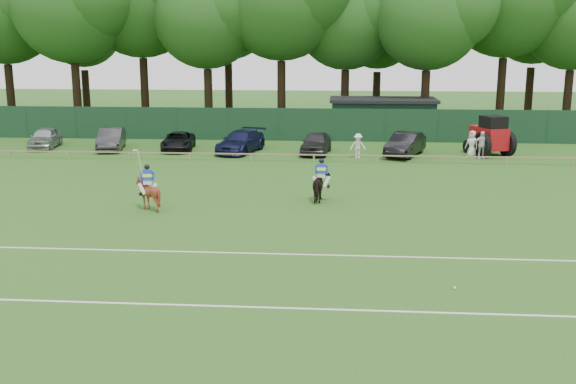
# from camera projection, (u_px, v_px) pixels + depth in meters

# --- Properties ---
(ground) EXTENTS (160.00, 160.00, 0.00)m
(ground) POSITION_uv_depth(u_px,v_px,m) (269.00, 246.00, 25.31)
(ground) COLOR #1E4C14
(ground) RESTS_ON ground
(horse_dark) EXTENTS (0.83, 1.78, 1.49)m
(horse_dark) POSITION_uv_depth(u_px,v_px,m) (321.00, 186.00, 32.14)
(horse_dark) COLOR black
(horse_dark) RESTS_ON ground
(horse_chestnut) EXTENTS (1.43, 1.55, 1.51)m
(horse_chestnut) POSITION_uv_depth(u_px,v_px,m) (148.00, 194.00, 30.49)
(horse_chestnut) COLOR maroon
(horse_chestnut) RESTS_ON ground
(sedan_silver) EXTENTS (2.37, 4.51, 1.46)m
(sedan_silver) POSITION_uv_depth(u_px,v_px,m) (45.00, 138.00, 48.10)
(sedan_silver) COLOR #A1A2A5
(sedan_silver) RESTS_ON ground
(sedan_grey) EXTENTS (2.51, 4.82, 1.51)m
(sedan_grey) POSITION_uv_depth(u_px,v_px,m) (111.00, 139.00, 47.34)
(sedan_grey) COLOR #2B2B2D
(sedan_grey) RESTS_ON ground
(suv_black) EXTENTS (2.60, 4.72, 1.25)m
(suv_black) POSITION_uv_depth(u_px,v_px,m) (178.00, 141.00, 47.16)
(suv_black) COLOR black
(suv_black) RESTS_ON ground
(sedan_navy) EXTENTS (3.34, 5.49, 1.49)m
(sedan_navy) POSITION_uv_depth(u_px,v_px,m) (241.00, 142.00, 46.17)
(sedan_navy) COLOR #12173B
(sedan_navy) RESTS_ON ground
(hatch_grey) EXTENTS (2.21, 4.56, 1.50)m
(hatch_grey) POSITION_uv_depth(u_px,v_px,m) (316.00, 143.00, 45.61)
(hatch_grey) COLOR #2B2A2D
(hatch_grey) RESTS_ON ground
(estate_black) EXTENTS (3.24, 4.99, 1.55)m
(estate_black) POSITION_uv_depth(u_px,v_px,m) (405.00, 144.00, 44.78)
(estate_black) COLOR black
(estate_black) RESTS_ON ground
(spectator_left) EXTENTS (1.10, 0.71, 1.60)m
(spectator_left) POSITION_uv_depth(u_px,v_px,m) (358.00, 146.00, 43.99)
(spectator_left) COLOR white
(spectator_left) RESTS_ON ground
(spectator_mid) EXTENTS (1.08, 0.50, 1.80)m
(spectator_mid) POSITION_uv_depth(u_px,v_px,m) (481.00, 145.00, 43.65)
(spectator_mid) COLOR silver
(spectator_mid) RESTS_ON ground
(spectator_right) EXTENTS (1.02, 0.98, 1.76)m
(spectator_right) POSITION_uv_depth(u_px,v_px,m) (472.00, 144.00, 44.25)
(spectator_right) COLOR silver
(spectator_right) RESTS_ON ground
(rider_dark) EXTENTS (0.94, 0.38, 1.41)m
(rider_dark) POSITION_uv_depth(u_px,v_px,m) (321.00, 172.00, 31.97)
(rider_dark) COLOR silver
(rider_dark) RESTS_ON ground
(rider_chestnut) EXTENTS (0.96, 0.53, 2.05)m
(rider_chestnut) POSITION_uv_depth(u_px,v_px,m) (147.00, 178.00, 30.32)
(rider_chestnut) COLOR silver
(rider_chestnut) RESTS_ON ground
(polo_ball) EXTENTS (0.09, 0.09, 0.09)m
(polo_ball) POSITION_uv_depth(u_px,v_px,m) (455.00, 288.00, 20.85)
(polo_ball) COLOR silver
(polo_ball) RESTS_ON ground
(pitch_lines) EXTENTS (60.00, 5.10, 0.01)m
(pitch_lines) POSITION_uv_depth(u_px,v_px,m) (257.00, 277.00, 21.90)
(pitch_lines) COLOR silver
(pitch_lines) RESTS_ON ground
(pitch_rail) EXTENTS (62.10, 0.10, 0.50)m
(pitch_rail) POSITION_uv_depth(u_px,v_px,m) (298.00, 155.00, 42.72)
(pitch_rail) COLOR #997F5B
(pitch_rail) RESTS_ON ground
(perimeter_fence) EXTENTS (92.08, 0.08, 2.50)m
(perimeter_fence) POSITION_uv_depth(u_px,v_px,m) (306.00, 125.00, 51.29)
(perimeter_fence) COLOR #14351E
(perimeter_fence) RESTS_ON ground
(utility_shed) EXTENTS (8.40, 4.40, 3.04)m
(utility_shed) POSITION_uv_depth(u_px,v_px,m) (382.00, 117.00, 53.70)
(utility_shed) COLOR #14331E
(utility_shed) RESTS_ON ground
(tree_row) EXTENTS (96.00, 12.00, 21.00)m
(tree_row) POSITION_uv_depth(u_px,v_px,m) (333.00, 128.00, 59.20)
(tree_row) COLOR #26561C
(tree_row) RESTS_ON ground
(tractor) EXTENTS (3.10, 3.71, 2.67)m
(tractor) POSITION_uv_depth(u_px,v_px,m) (490.00, 137.00, 44.84)
(tractor) COLOR #A20F13
(tractor) RESTS_ON ground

